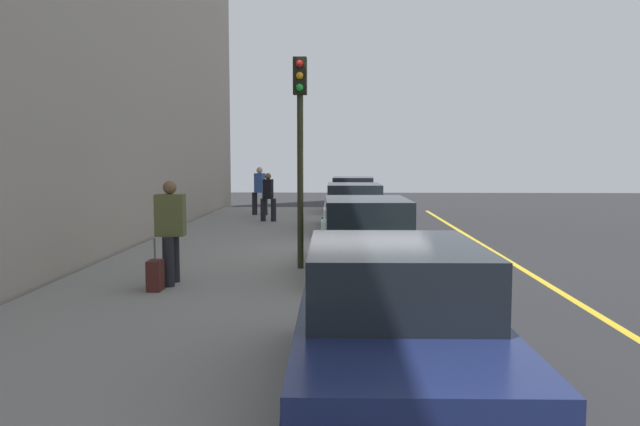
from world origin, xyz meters
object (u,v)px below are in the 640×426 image
pedestrian_black_coat (268,196)px  traffic_light_pole (300,126)px  parked_car_navy (395,326)px  pedestrian_blue_coat (260,189)px  parked_car_charcoal (353,196)px  rolling_suitcase (155,275)px  parked_car_green (367,238)px  parked_car_silver (354,209)px  pedestrian_olive_coat (171,229)px

pedestrian_black_coat → traffic_light_pole: (9.09, 1.63, 1.90)m
parked_car_navy → pedestrian_blue_coat: 18.25m
parked_car_charcoal → traffic_light_pole: traffic_light_pole is taller
traffic_light_pole → rolling_suitcase: bearing=-46.2°
parked_car_green → parked_car_navy: (6.48, -0.03, -0.00)m
parked_car_silver → parked_car_navy: size_ratio=1.06×
parked_car_navy → rolling_suitcase: size_ratio=4.95×
parked_car_green → pedestrian_blue_coat: bearing=-162.9°
parked_car_charcoal → pedestrian_olive_coat: bearing=-13.0°
parked_car_charcoal → parked_car_navy: 19.86m
pedestrian_olive_coat → rolling_suitcase: (0.53, -0.13, -0.70)m
parked_car_silver → parked_car_navy: (13.33, 0.05, -0.00)m
parked_car_charcoal → parked_car_green: same height
parked_car_charcoal → rolling_suitcase: (15.54, -3.59, -0.35)m
parked_car_green → parked_car_navy: size_ratio=1.08×
pedestrian_blue_coat → traffic_light_pole: bearing=10.9°
parked_car_charcoal → traffic_light_pole: (13.38, -1.34, 2.16)m
parked_car_charcoal → pedestrian_blue_coat: size_ratio=2.39×
parked_car_green → parked_car_navy: 6.48m
parked_car_navy → pedestrian_olive_coat: pedestrian_olive_coat is taller
parked_car_green → parked_car_charcoal: bearing=179.9°
parked_car_green → pedestrian_black_coat: size_ratio=2.80×
parked_car_charcoal → pedestrian_black_coat: 5.23m
parked_car_green → pedestrian_blue_coat: (-11.43, -3.51, 0.35)m
parked_car_silver → pedestrian_black_coat: pedestrian_black_coat is taller
parked_car_silver → pedestrian_blue_coat: pedestrian_blue_coat is taller
pedestrian_black_coat → rolling_suitcase: bearing=-3.1°
parked_car_navy → pedestrian_olive_coat: bearing=-145.0°
rolling_suitcase → pedestrian_olive_coat: bearing=166.8°
parked_car_green → parked_car_silver: bearing=-179.3°
parked_car_green → pedestrian_olive_coat: pedestrian_olive_coat is taller
parked_car_silver → pedestrian_black_coat: 3.64m
parked_car_green → pedestrian_olive_coat: bearing=-64.6°
parked_car_silver → parked_car_navy: same height
parked_car_navy → pedestrian_blue_coat: size_ratio=2.36×
parked_car_navy → pedestrian_blue_coat: bearing=-169.0°
parked_car_navy → parked_car_charcoal: bearing=179.8°
parked_car_silver → pedestrian_olive_coat: pedestrian_olive_coat is taller
parked_car_green → rolling_suitcase: 4.17m
parked_car_charcoal → pedestrian_blue_coat: bearing=-61.3°
parked_car_silver → traffic_light_pole: size_ratio=1.11×
traffic_light_pole → pedestrian_olive_coat: bearing=-52.6°
pedestrian_black_coat → pedestrian_olive_coat: bearing=-2.6°
pedestrian_olive_coat → traffic_light_pole: traffic_light_pole is taller
pedestrian_olive_coat → pedestrian_blue_coat: (-13.06, -0.09, 0.01)m
parked_car_silver → parked_car_green: same height
pedestrian_olive_coat → parked_car_navy: bearing=35.0°
parked_car_charcoal → parked_car_green: (13.37, -0.03, 0.00)m
traffic_light_pole → parked_car_navy: bearing=11.1°
traffic_light_pole → parked_car_silver: bearing=169.9°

